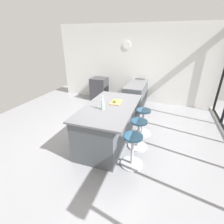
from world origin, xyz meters
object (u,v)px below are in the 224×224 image
object	(u,v)px
stool_middle	(138,135)
apple_green	(115,101)
kitchen_island	(108,124)
stool_by_window	(143,122)
stool_near_camera	(132,151)
oven_range	(99,89)
water_bottle	(103,104)
cutting_board	(116,102)

from	to	relation	value
stool_middle	apple_green	world-z (taller)	apple_green
kitchen_island	stool_by_window	world-z (taller)	kitchen_island
kitchen_island	stool_near_camera	xyz separation A→B (m)	(0.62, 0.72, -0.15)
oven_range	stool_by_window	bearing A→B (deg)	44.94
stool_near_camera	water_bottle	xyz separation A→B (m)	(-0.39, -0.75, 0.73)
stool_by_window	cutting_board	distance (m)	0.94
oven_range	apple_green	world-z (taller)	apple_green
oven_range	apple_green	xyz separation A→B (m)	(2.52, 1.46, 0.55)
stool_by_window	water_bottle	world-z (taller)	water_bottle
apple_green	water_bottle	xyz separation A→B (m)	(0.42, -0.13, 0.06)
stool_middle	apple_green	size ratio (longest dim) A/B	8.42
stool_near_camera	stool_by_window	bearing A→B (deg)	180.00
kitchen_island	stool_near_camera	bearing A→B (deg)	49.26
oven_range	kitchen_island	size ratio (longest dim) A/B	0.44
kitchen_island	stool_middle	bearing A→B (deg)	90.00
oven_range	stool_middle	distance (m)	3.41
stool_middle	stool_near_camera	world-z (taller)	same
stool_near_camera	cutting_board	distance (m)	1.22
kitchen_island	stool_middle	size ratio (longest dim) A/B	2.94
stool_by_window	apple_green	world-z (taller)	apple_green
oven_range	kitchen_island	bearing A→B (deg)	26.67
stool_by_window	stool_near_camera	distance (m)	1.24
stool_by_window	stool_middle	world-z (taller)	same
oven_range	water_bottle	world-z (taller)	water_bottle
stool_by_window	stool_middle	bearing A→B (deg)	0.00
oven_range	kitchen_island	xyz separation A→B (m)	(2.70, 1.36, 0.03)
stool_middle	apple_green	bearing A→B (deg)	-106.82
cutting_board	stool_by_window	bearing A→B (deg)	121.95
water_bottle	stool_near_camera	bearing A→B (deg)	62.43
water_bottle	stool_by_window	bearing A→B (deg)	138.58
stool_middle	cutting_board	size ratio (longest dim) A/B	1.86
apple_green	water_bottle	size ratio (longest dim) A/B	0.25
cutting_board	water_bottle	size ratio (longest dim) A/B	1.15
kitchen_island	apple_green	bearing A→B (deg)	150.57
stool_near_camera	water_bottle	size ratio (longest dim) A/B	2.15
oven_range	stool_by_window	distance (m)	2.94
stool_middle	water_bottle	xyz separation A→B (m)	(0.23, -0.75, 0.73)
stool_near_camera	apple_green	world-z (taller)	apple_green
kitchen_island	apple_green	world-z (taller)	apple_green
kitchen_island	cutting_board	bearing A→B (deg)	154.12
water_bottle	apple_green	bearing A→B (deg)	162.10
water_bottle	kitchen_island	bearing A→B (deg)	172.75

